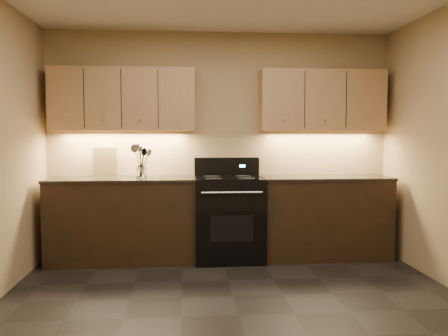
# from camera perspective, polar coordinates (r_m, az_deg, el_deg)

# --- Properties ---
(floor) EXTENTS (4.00, 4.00, 0.00)m
(floor) POSITION_cam_1_polar(r_m,az_deg,el_deg) (3.87, 1.73, -17.29)
(floor) COLOR black
(floor) RESTS_ON ground
(wall_back) EXTENTS (4.00, 0.04, 2.60)m
(wall_back) POSITION_cam_1_polar(r_m,az_deg,el_deg) (5.60, -0.52, 2.93)
(wall_back) COLOR tan
(wall_back) RESTS_ON ground
(counter_left) EXTENTS (1.62, 0.62, 0.93)m
(counter_left) POSITION_cam_1_polar(r_m,az_deg,el_deg) (5.41, -12.05, -6.08)
(counter_left) COLOR black
(counter_left) RESTS_ON ground
(counter_right) EXTENTS (1.46, 0.62, 0.93)m
(counter_right) POSITION_cam_1_polar(r_m,az_deg,el_deg) (5.59, 11.92, -5.75)
(counter_right) COLOR black
(counter_right) RESTS_ON ground
(stove) EXTENTS (0.76, 0.68, 1.14)m
(stove) POSITION_cam_1_polar(r_m,az_deg,el_deg) (5.36, 0.59, -5.93)
(stove) COLOR black
(stove) RESTS_ON ground
(upper_cab_left) EXTENTS (1.60, 0.30, 0.70)m
(upper_cab_left) POSITION_cam_1_polar(r_m,az_deg,el_deg) (5.49, -12.05, 8.05)
(upper_cab_left) COLOR tan
(upper_cab_left) RESTS_ON wall_back
(upper_cab_right) EXTENTS (1.44, 0.30, 0.70)m
(upper_cab_right) POSITION_cam_1_polar(r_m,az_deg,el_deg) (5.67, 11.68, 7.92)
(upper_cab_right) COLOR tan
(upper_cab_right) RESTS_ON wall_back
(outlet_plate) EXTENTS (0.08, 0.01, 0.12)m
(outlet_plate) POSITION_cam_1_polar(r_m,az_deg,el_deg) (5.65, -13.78, 1.00)
(outlet_plate) COLOR #B2B5BA
(outlet_plate) RESTS_ON wall_back
(utensil_crock) EXTENTS (0.14, 0.14, 0.14)m
(utensil_crock) POSITION_cam_1_polar(r_m,az_deg,el_deg) (5.28, -9.90, -0.52)
(utensil_crock) COLOR white
(utensil_crock) RESTS_ON counter_left
(cutting_board) EXTENTS (0.27, 0.09, 0.34)m
(cutting_board) POSITION_cam_1_polar(r_m,az_deg,el_deg) (5.62, -14.11, 0.76)
(cutting_board) COLOR tan
(cutting_board) RESTS_ON counter_left
(wooden_spoon) EXTENTS (0.18, 0.09, 0.32)m
(wooden_spoon) POSITION_cam_1_polar(r_m,az_deg,el_deg) (5.28, -10.20, 0.69)
(wooden_spoon) COLOR tan
(wooden_spoon) RESTS_ON utensil_crock
(black_spoon) EXTENTS (0.12, 0.16, 0.34)m
(black_spoon) POSITION_cam_1_polar(r_m,az_deg,el_deg) (5.29, -10.07, 0.76)
(black_spoon) COLOR black
(black_spoon) RESTS_ON utensil_crock
(black_turner) EXTENTS (0.12, 0.20, 0.36)m
(black_turner) POSITION_cam_1_polar(r_m,az_deg,el_deg) (5.25, -9.93, 0.86)
(black_turner) COLOR black
(black_turner) RESTS_ON utensil_crock
(steel_spatula) EXTENTS (0.16, 0.12, 0.39)m
(steel_spatula) POSITION_cam_1_polar(r_m,az_deg,el_deg) (5.29, -9.65, 1.00)
(steel_spatula) COLOR silver
(steel_spatula) RESTS_ON utensil_crock
(steel_skimmer) EXTENTS (0.19, 0.12, 0.37)m
(steel_skimmer) POSITION_cam_1_polar(r_m,az_deg,el_deg) (5.25, -9.70, 0.85)
(steel_skimmer) COLOR silver
(steel_skimmer) RESTS_ON utensil_crock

